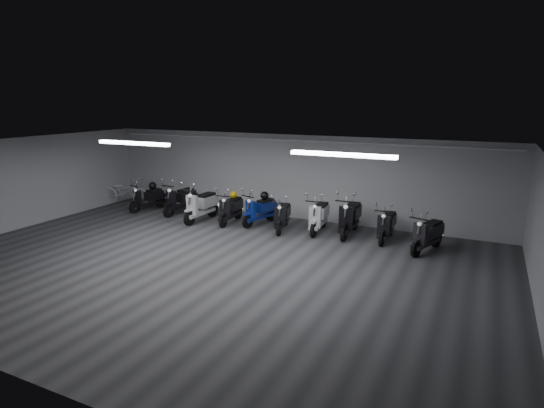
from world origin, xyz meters
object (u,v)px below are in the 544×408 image
at_px(scooter_1, 180,195).
at_px(scooter_5, 282,211).
at_px(scooter_3, 231,204).
at_px(scooter_8, 387,220).
at_px(helmet_0, 234,195).
at_px(scooter_7, 350,212).
at_px(scooter_0, 148,194).
at_px(helmet_2, 153,186).
at_px(bicycle, 125,188).
at_px(scooter_9, 428,229).
at_px(scooter_4, 260,205).
at_px(scooter_2, 201,200).
at_px(scooter_6, 319,211).
at_px(helmet_1, 265,196).

height_order(scooter_1, scooter_5, scooter_1).
distance_m(scooter_3, scooter_5, 1.86).
xyz_separation_m(scooter_1, scooter_8, (7.15, 0.03, -0.06)).
relative_size(scooter_5, helmet_0, 6.67).
height_order(scooter_7, scooter_8, scooter_7).
relative_size(scooter_0, helmet_2, 5.76).
height_order(scooter_3, helmet_0, scooter_3).
bearing_deg(helmet_2, scooter_8, -0.29).
bearing_deg(scooter_1, bicycle, 179.72).
bearing_deg(scooter_1, scooter_8, 4.68).
xyz_separation_m(scooter_5, scooter_7, (1.99, 0.43, 0.11)).
bearing_deg(scooter_0, scooter_1, 23.48).
xyz_separation_m(scooter_0, scooter_9, (9.64, -0.32, 0.03)).
height_order(scooter_0, scooter_9, scooter_9).
relative_size(scooter_4, scooter_9, 1.00).
height_order(scooter_2, bicycle, scooter_2).
bearing_deg(scooter_9, scooter_3, -162.26).
bearing_deg(scooter_0, helmet_0, 19.06).
bearing_deg(scooter_5, scooter_6, 4.01).
relative_size(scooter_8, helmet_1, 6.09).
bearing_deg(scooter_5, scooter_2, 169.46).
distance_m(scooter_0, scooter_7, 7.39).
height_order(scooter_3, helmet_1, scooter_3).
xyz_separation_m(scooter_1, scooter_3, (2.21, -0.27, -0.05)).
xyz_separation_m(scooter_6, scooter_8, (2.02, 0.02, -0.05)).
height_order(scooter_5, scooter_8, scooter_8).
distance_m(scooter_6, helmet_1, 1.95).
distance_m(scooter_8, helmet_2, 8.41).
relative_size(scooter_2, scooter_7, 0.98).
bearing_deg(helmet_1, bicycle, 179.72).
bearing_deg(scooter_9, scooter_7, -174.67).
distance_m(scooter_1, helmet_1, 3.22).
height_order(scooter_1, helmet_0, scooter_1).
height_order(scooter_5, bicycle, bicycle).
distance_m(scooter_1, scooter_8, 7.15).
xyz_separation_m(helmet_0, helmet_1, (1.01, 0.24, 0.02)).
xyz_separation_m(scooter_5, scooter_8, (3.08, 0.35, 0.00)).
bearing_deg(helmet_0, scooter_9, -3.99).
height_order(scooter_4, scooter_9, scooter_4).
bearing_deg(scooter_0, scooter_3, 15.30).
xyz_separation_m(scooter_8, helmet_2, (-8.41, 0.04, 0.27)).
relative_size(scooter_0, bicycle, 0.83).
distance_m(scooter_5, scooter_7, 2.04).
height_order(bicycle, helmet_2, bicycle).
bearing_deg(scooter_6, scooter_5, -167.87).
bearing_deg(bicycle, scooter_3, -111.80).
relative_size(scooter_2, helmet_0, 7.66).
relative_size(scooter_1, scooter_6, 1.01).
height_order(scooter_1, helmet_1, scooter_1).
height_order(scooter_2, scooter_9, scooter_2).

